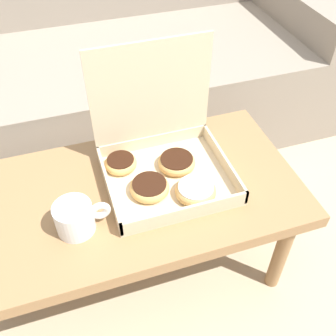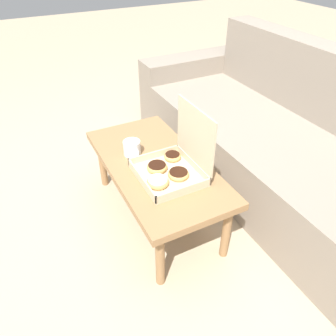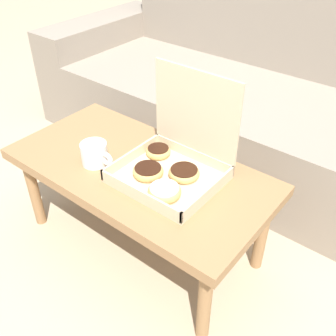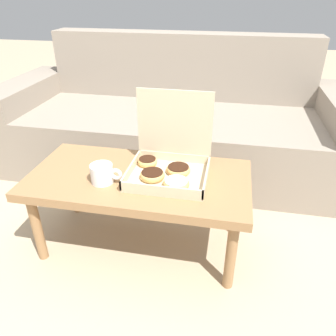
% 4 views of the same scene
% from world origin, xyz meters
% --- Properties ---
extents(ground_plane, '(12.00, 12.00, 0.00)m').
position_xyz_m(ground_plane, '(0.00, 0.00, 0.00)').
color(ground_plane, tan).
extents(couch, '(2.34, 0.89, 0.85)m').
position_xyz_m(couch, '(0.00, 0.85, 0.28)').
color(couch, gray).
rests_on(couch, ground_plane).
extents(coffee_table, '(0.98, 0.50, 0.39)m').
position_xyz_m(coffee_table, '(0.00, -0.05, 0.35)').
color(coffee_table, '#997047').
rests_on(coffee_table, ground_plane).
extents(pastry_box, '(0.34, 0.31, 0.35)m').
position_xyz_m(pastry_box, '(0.13, -0.01, 0.45)').
color(pastry_box, beige).
rests_on(pastry_box, coffee_table).
extents(coffee_mug, '(0.14, 0.10, 0.08)m').
position_xyz_m(coffee_mug, '(-0.13, -0.13, 0.43)').
color(coffee_mug, white).
rests_on(coffee_mug, coffee_table).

